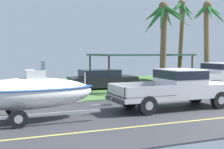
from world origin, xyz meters
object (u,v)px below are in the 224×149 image
object	(u,v)px
pickup_truck_towing	(179,86)
boat_on_trailer	(28,93)
palm_tree_near_left	(181,20)
parked_pickup_background	(219,75)
palm_tree_near_right	(208,25)
palm_tree_far_right	(163,24)
carport_awning	(140,55)
parked_sedan_near	(102,80)

from	to	relation	value
pickup_truck_towing	boat_on_trailer	xyz separation A→B (m)	(-6.77, 0.00, 0.03)
pickup_truck_towing	palm_tree_near_left	size ratio (longest dim) A/B	0.83
parked_pickup_background	palm_tree_near_right	bearing A→B (deg)	67.80
boat_on_trailer	palm_tree_far_right	xyz separation A→B (m)	(8.69, 4.52, 3.27)
palm_tree_near_left	palm_tree_near_right	distance (m)	2.94
pickup_truck_towing	carport_awning	world-z (taller)	carport_awning
pickup_truck_towing	palm_tree_near_right	size ratio (longest dim) A/B	0.89
parked_pickup_background	palm_tree_near_left	xyz separation A→B (m)	(0.57, 5.47, 4.34)
palm_tree_near_right	palm_tree_near_left	bearing A→B (deg)	100.38
boat_on_trailer	parked_sedan_near	world-z (taller)	boat_on_trailer
carport_awning	palm_tree_near_left	world-z (taller)	palm_tree_near_left
pickup_truck_towing	carport_awning	bearing A→B (deg)	71.48
parked_sedan_near	palm_tree_near_left	distance (m)	9.68
palm_tree_near_right	palm_tree_far_right	bearing A→B (deg)	-152.55
parked_pickup_background	carport_awning	bearing A→B (deg)	116.67
parked_pickup_background	palm_tree_far_right	xyz separation A→B (m)	(-4.86, -0.44, 3.27)
pickup_truck_towing	palm_tree_far_right	world-z (taller)	palm_tree_far_right
pickup_truck_towing	parked_sedan_near	world-z (taller)	pickup_truck_towing
palm_tree_far_right	boat_on_trailer	bearing A→B (deg)	-152.53
palm_tree_near_left	carport_awning	bearing A→B (deg)	169.92
boat_on_trailer	parked_pickup_background	distance (m)	14.43
boat_on_trailer	parked_sedan_near	distance (m)	10.08
parked_pickup_background	palm_tree_far_right	size ratio (longest dim) A/B	1.00
palm_tree_near_right	palm_tree_far_right	world-z (taller)	palm_tree_near_right
boat_on_trailer	palm_tree_far_right	bearing A→B (deg)	27.47
boat_on_trailer	palm_tree_near_left	bearing A→B (deg)	36.44
carport_awning	palm_tree_far_right	bearing A→B (deg)	-105.26
palm_tree_near_right	palm_tree_far_right	xyz separation A→B (m)	(-5.94, -3.09, -0.41)
parked_pickup_background	palm_tree_near_right	world-z (taller)	palm_tree_near_right
pickup_truck_towing	palm_tree_far_right	bearing A→B (deg)	66.96
parked_sedan_near	pickup_truck_towing	bearing A→B (deg)	-84.39
parked_pickup_background	palm_tree_near_left	size ratio (longest dim) A/B	0.81
palm_tree_near_right	parked_pickup_background	bearing A→B (deg)	-112.20
parked_sedan_near	carport_awning	world-z (taller)	carport_awning
palm_tree_near_left	parked_pickup_background	bearing A→B (deg)	-95.90
palm_tree_near_right	boat_on_trailer	bearing A→B (deg)	-152.54
palm_tree_near_right	palm_tree_far_right	distance (m)	6.71
carport_awning	palm_tree_far_right	world-z (taller)	palm_tree_far_right
palm_tree_near_left	palm_tree_far_right	bearing A→B (deg)	-132.57
parked_pickup_background	carport_awning	world-z (taller)	carport_awning
pickup_truck_towing	palm_tree_near_right	world-z (taller)	palm_tree_near_right
pickup_truck_towing	parked_sedan_near	xyz separation A→B (m)	(-0.80, 8.11, -0.34)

